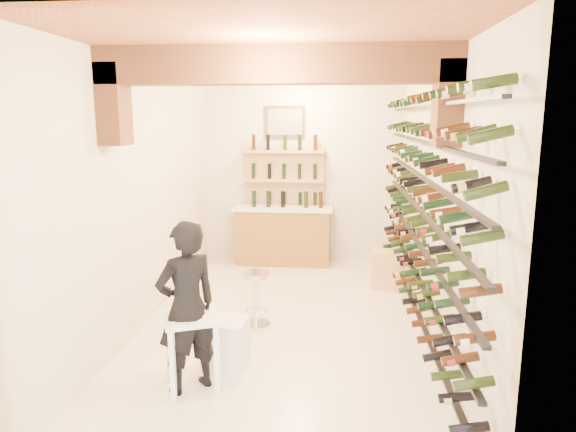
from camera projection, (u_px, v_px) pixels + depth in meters
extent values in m
plane|color=#EFE4CE|center=(286.00, 322.00, 6.47)|extent=(6.00, 6.00, 0.00)
cube|color=beige|center=(302.00, 171.00, 9.10)|extent=(3.50, 0.02, 3.20)
cube|color=beige|center=(240.00, 267.00, 3.23)|extent=(3.50, 0.02, 3.20)
cube|color=beige|center=(144.00, 194.00, 6.32)|extent=(0.02, 6.00, 3.20)
cube|color=beige|center=(435.00, 198.00, 6.01)|extent=(0.02, 6.00, 3.20)
cube|color=#A35C3A|center=(286.00, 57.00, 5.86)|extent=(3.50, 6.00, 0.02)
cube|color=brown|center=(276.00, 65.00, 4.92)|extent=(3.50, 0.35, 0.36)
cube|color=brown|center=(114.00, 105.00, 5.14)|extent=(0.24, 0.35, 0.80)
cube|color=brown|center=(448.00, 104.00, 4.84)|extent=(0.24, 0.35, 0.80)
cube|color=black|center=(415.00, 307.00, 6.28)|extent=(0.06, 5.70, 0.03)
cube|color=black|center=(417.00, 276.00, 6.20)|extent=(0.06, 5.70, 0.03)
cube|color=black|center=(418.00, 244.00, 6.13)|extent=(0.06, 5.70, 0.03)
cube|color=black|center=(420.00, 211.00, 6.05)|extent=(0.06, 5.70, 0.03)
cube|color=black|center=(422.00, 177.00, 5.98)|extent=(0.06, 5.70, 0.03)
cube|color=black|center=(423.00, 142.00, 5.90)|extent=(0.06, 5.70, 0.03)
cube|color=black|center=(425.00, 106.00, 5.82)|extent=(0.06, 5.70, 0.03)
cube|color=olive|center=(283.00, 237.00, 8.99)|extent=(1.60, 0.55, 0.96)
cube|color=white|center=(283.00, 208.00, 8.90)|extent=(1.70, 0.62, 0.05)
cube|color=tan|center=(285.00, 205.00, 9.16)|extent=(1.40, 0.10, 2.00)
cube|color=tan|center=(284.00, 236.00, 9.17)|extent=(1.40, 0.28, 0.04)
cube|color=tan|center=(284.00, 208.00, 9.07)|extent=(1.40, 0.28, 0.04)
cube|color=tan|center=(284.00, 180.00, 8.98)|extent=(1.40, 0.28, 0.04)
cube|color=tan|center=(284.00, 152.00, 8.88)|extent=(1.40, 0.28, 0.04)
cube|color=brown|center=(285.00, 122.00, 8.94)|extent=(0.70, 0.04, 0.55)
cube|color=#99998C|center=(285.00, 122.00, 8.91)|extent=(0.60, 0.01, 0.45)
cube|color=white|center=(191.00, 317.00, 4.79)|extent=(0.65, 0.65, 0.05)
cube|color=white|center=(172.00, 366.00, 4.61)|extent=(0.05, 0.05, 0.68)
cube|color=white|center=(217.00, 360.00, 4.73)|extent=(0.05, 0.05, 0.68)
cube|color=white|center=(169.00, 347.00, 4.99)|extent=(0.05, 0.05, 0.68)
cube|color=white|center=(211.00, 342.00, 5.10)|extent=(0.05, 0.05, 0.68)
cylinder|color=white|center=(197.00, 313.00, 4.80)|extent=(0.23, 0.23, 0.01)
cylinder|color=#BF7266|center=(197.00, 312.00, 4.80)|extent=(0.17, 0.17, 0.02)
cube|color=white|center=(169.00, 318.00, 4.69)|extent=(0.16, 0.16, 0.01)
cylinder|color=white|center=(181.00, 308.00, 4.94)|extent=(0.07, 0.07, 0.00)
cylinder|color=white|center=(180.00, 304.00, 4.93)|extent=(0.01, 0.01, 0.09)
cone|color=#5F0813|center=(180.00, 297.00, 4.92)|extent=(0.07, 0.07, 0.08)
cube|color=white|center=(226.00, 344.00, 5.25)|extent=(0.43, 0.43, 0.51)
imported|color=black|center=(187.00, 307.00, 4.72)|extent=(0.70, 0.69, 1.63)
cylinder|color=silver|center=(256.00, 324.00, 6.37)|extent=(0.35, 0.35, 0.03)
cylinder|color=silver|center=(256.00, 300.00, 6.31)|extent=(0.07, 0.07, 0.62)
cylinder|color=silver|center=(256.00, 274.00, 6.25)|extent=(0.33, 0.33, 0.06)
torus|color=silver|center=(256.00, 310.00, 6.34)|extent=(0.27, 0.27, 0.02)
cube|color=tan|center=(387.00, 278.00, 7.76)|extent=(0.53, 0.42, 0.29)
cube|color=tan|center=(388.00, 260.00, 7.71)|extent=(0.50, 0.36, 0.28)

